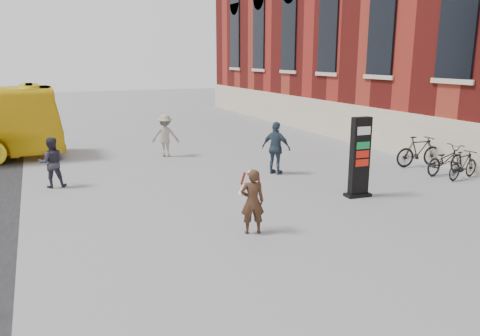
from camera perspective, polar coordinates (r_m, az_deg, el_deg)
name	(u,v)px	position (r m, az deg, el deg)	size (l,w,h in m)	color
ground	(265,244)	(10.43, 3.11, -9.22)	(100.00, 100.00, 0.00)	#9E9EA3
info_pylon	(360,157)	(13.95, 14.39, 1.25)	(0.77, 0.42, 2.35)	black
woman	(252,201)	(10.78, 1.51, -3.99)	(0.68, 0.64, 1.53)	#3A2517
pedestrian_a	(52,162)	(15.74, -21.96, 0.63)	(0.77, 0.60, 1.59)	#2D2B37
pedestrian_b	(165,136)	(19.42, -9.08, 3.92)	(1.12, 0.64, 1.73)	gray
pedestrian_c	(276,148)	(16.29, 4.43, 2.43)	(1.08, 0.45, 1.84)	#2D3F4E
bike_5	(463,165)	(17.34, 25.57, 0.35)	(0.46, 1.61, 0.97)	black
bike_6	(445,160)	(17.83, 23.75, 0.92)	(0.67, 1.92, 1.01)	black
bike_7	(419,151)	(18.67, 20.98, 1.91)	(0.54, 1.92, 1.15)	black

